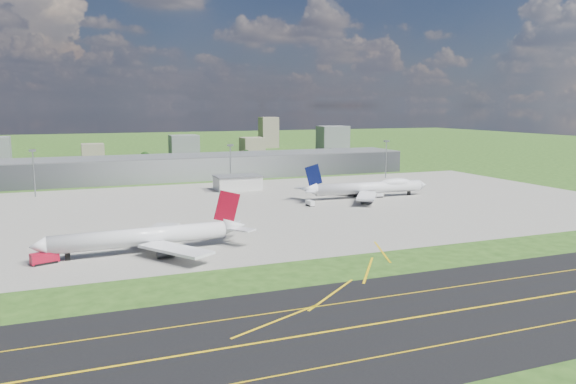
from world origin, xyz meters
name	(u,v)px	position (x,y,z in m)	size (l,w,h in m)	color
ground	(202,180)	(0.00, 150.00, 0.00)	(1400.00, 1400.00, 0.00)	#284B17
taxiway	(447,312)	(0.00, -110.00, 0.03)	(1400.00, 60.00, 0.06)	black
apron	(273,206)	(10.00, 40.00, 0.04)	(360.00, 190.00, 0.08)	gray
terminal	(197,167)	(0.00, 165.00, 7.50)	(300.00, 42.00, 15.00)	gray
ops_building	(238,183)	(10.00, 100.00, 4.00)	(26.00, 16.00, 8.00)	silver
mast_west	(33,165)	(-100.00, 115.00, 17.71)	(3.50, 2.00, 25.90)	gray
mast_center	(230,158)	(10.00, 115.00, 17.71)	(3.50, 2.00, 25.90)	gray
mast_east	(386,152)	(120.00, 115.00, 17.71)	(3.50, 2.00, 25.90)	gray
airliner_red_twin	(149,237)	(-58.71, -26.22, 5.23)	(71.56, 55.74, 19.64)	white
airliner_blue_quad	(369,188)	(67.63, 46.25, 5.39)	(74.26, 58.22, 19.39)	white
fire_truck	(45,258)	(-91.23, -29.16, 1.82)	(8.85, 5.62, 3.66)	#A90C24
tug_yellow	(181,231)	(-43.24, -2.43, 0.95)	(4.26, 3.68, 1.83)	orange
van_white_near	(310,203)	(27.67, 34.08, 1.39)	(2.86, 5.65, 2.77)	white
van_white_far	(379,196)	(72.70, 44.04, 1.19)	(4.54, 2.32, 2.34)	white
bldg_cw	(93,151)	(-60.00, 340.00, 7.00)	(20.00, 18.00, 14.00)	gray
bldg_c	(184,147)	(20.00, 310.00, 11.00)	(26.00, 20.00, 22.00)	slate
bldg_ce	(252,145)	(100.00, 350.00, 8.00)	(22.00, 24.00, 16.00)	gray
bldg_e	(333,139)	(180.00, 320.00, 14.00)	(30.00, 22.00, 28.00)	slate
bldg_tall_e	(269,132)	(140.00, 410.00, 18.00)	(20.00, 18.00, 36.00)	gray
tree_w	(30,163)	(-110.00, 265.00, 4.86)	(6.75, 6.75, 8.25)	#382314
tree_c	(145,156)	(-20.00, 280.00, 5.84)	(8.10, 8.10, 9.90)	#382314
tree_e	(246,154)	(70.00, 275.00, 5.51)	(7.65, 7.65, 9.35)	#382314
tree_far_e	(330,151)	(160.00, 285.00, 4.53)	(6.30, 6.30, 7.70)	#382314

